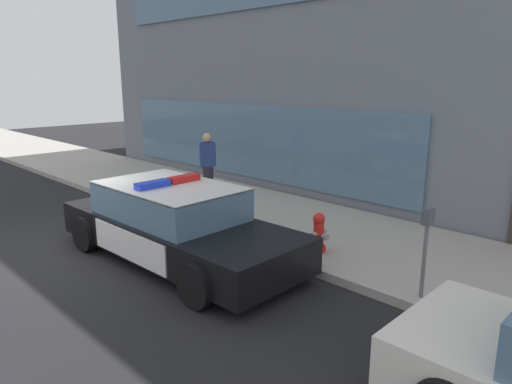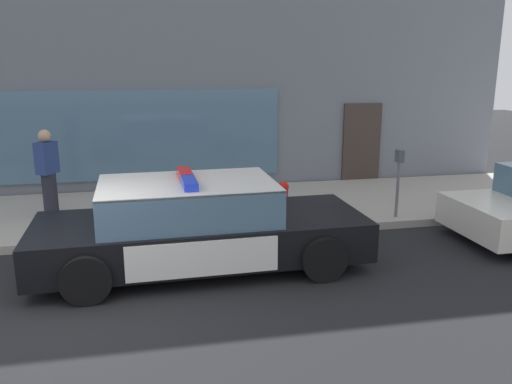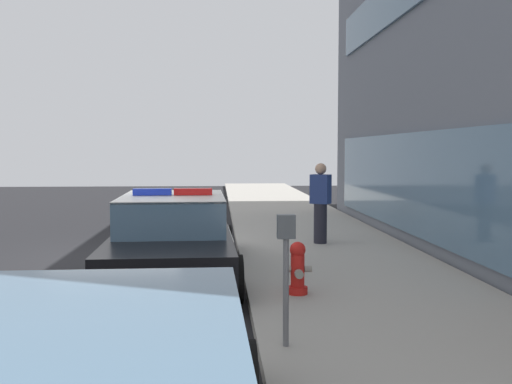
# 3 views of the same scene
# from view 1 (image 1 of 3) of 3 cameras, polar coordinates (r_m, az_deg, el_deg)

# --- Properties ---
(ground) EXTENTS (48.00, 48.00, 0.00)m
(ground) POSITION_cam_1_polar(r_m,az_deg,el_deg) (9.87, -22.33, -6.44)
(ground) COLOR black
(sidewalk) EXTENTS (48.00, 3.59, 0.15)m
(sidewalk) POSITION_cam_1_polar(r_m,az_deg,el_deg) (11.96, -3.65, -1.57)
(sidewalk) COLOR #A39E93
(sidewalk) RESTS_ON ground
(storefront_building) EXTENTS (18.53, 11.67, 7.79)m
(storefront_building) POSITION_cam_1_polar(r_m,az_deg,el_deg) (17.04, 19.11, 15.28)
(storefront_building) COLOR slate
(storefront_building) RESTS_ON ground
(police_cruiser) EXTENTS (5.08, 2.20, 1.49)m
(police_cruiser) POSITION_cam_1_polar(r_m,az_deg,el_deg) (8.55, -9.87, -3.82)
(police_cruiser) COLOR black
(police_cruiser) RESTS_ON ground
(fire_hydrant) EXTENTS (0.34, 0.39, 0.73)m
(fire_hydrant) POSITION_cam_1_polar(r_m,az_deg,el_deg) (8.56, 7.70, -4.98)
(fire_hydrant) COLOR red
(fire_hydrant) RESTS_ON sidewalk
(pedestrian_on_sidewalk) EXTENTS (0.43, 0.48, 1.71)m
(pedestrian_on_sidewalk) POSITION_cam_1_polar(r_m,az_deg,el_deg) (12.24, -5.92, 3.25)
(pedestrian_on_sidewalk) COLOR #23232D
(pedestrian_on_sidewalk) RESTS_ON sidewalk
(parking_meter) EXTENTS (0.12, 0.18, 1.34)m
(parking_meter) POSITION_cam_1_polar(r_m,az_deg,el_deg) (6.98, 20.14, -5.09)
(parking_meter) COLOR slate
(parking_meter) RESTS_ON sidewalk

